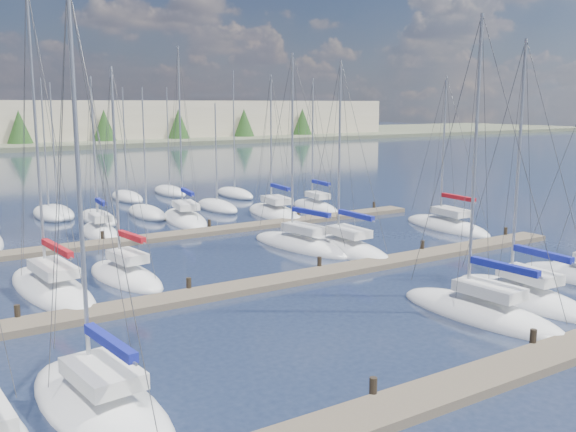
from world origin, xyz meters
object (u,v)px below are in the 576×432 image
sailboat_r (316,207)px  sailboat_d (480,313)px  sailboat_m (447,226)px  sailboat_k (300,245)px  sailboat_c (100,405)px  sailboat_o (100,232)px  sailboat_i (52,289)px  sailboat_q (275,213)px  sailboat_j (126,276)px  sailboat_e (522,297)px  sailboat_l (345,249)px  sailboat_p (185,219)px

sailboat_r → sailboat_d: sailboat_d is taller
sailboat_m → sailboat_k: bearing=-177.6°
sailboat_c → sailboat_r: bearing=38.8°
sailboat_o → sailboat_k: (9.75, -11.28, -0.01)m
sailboat_i → sailboat_q: size_ratio=1.27×
sailboat_j → sailboat_k: sailboat_k is taller
sailboat_j → sailboat_q: (17.45, 12.83, -0.01)m
sailboat_e → sailboat_k: bearing=103.2°
sailboat_m → sailboat_j: size_ratio=1.01×
sailboat_l → sailboat_q: (3.40, 13.98, -0.01)m
sailboat_c → sailboat_d: size_ratio=0.98×
sailboat_l → sailboat_k: 3.06m
sailboat_i → sailboat_k: 16.17m
sailboat_o → sailboat_e: size_ratio=0.92×
sailboat_c → sailboat_i: 13.89m
sailboat_c → sailboat_l: sailboat_c is taller
sailboat_p → sailboat_q: (7.59, -1.54, -0.01)m
sailboat_p → sailboat_q: 7.75m
sailboat_o → sailboat_k: 14.91m
sailboat_i → sailboat_j: bearing=-0.2°
sailboat_d → sailboat_c: bearing=174.4°
sailboat_k → sailboat_q: size_ratio=1.06×
sailboat_d → sailboat_l: sailboat_d is taller
sailboat_q → sailboat_k: bearing=-107.1°
sailboat_c → sailboat_l: 23.58m
sailboat_c → sailboat_k: 23.55m
sailboat_d → sailboat_j: bearing=123.6°
sailboat_p → sailboat_e: 28.80m
sailboat_d → sailboat_j: 18.37m
sailboat_m → sailboat_k: sailboat_k is taller
sailboat_p → sailboat_i: (-13.77, -14.66, 0.01)m
sailboat_k → sailboat_c: bearing=-147.1°
sailboat_l → sailboat_e: sailboat_e is taller
sailboat_o → sailboat_d: bearing=-68.3°
sailboat_l → sailboat_m: bearing=9.4°
sailboat_r → sailboat_m: size_ratio=1.01×
sailboat_p → sailboat_k: size_ratio=1.10×
sailboat_r → sailboat_c: sailboat_c is taller
sailboat_e → sailboat_d: bearing=-167.7°
sailboat_j → sailboat_m: bearing=-5.8°
sailboat_l → sailboat_q: bearing=76.5°
sailboat_m → sailboat_c: bearing=-149.5°
sailboat_m → sailboat_l: sailboat_l is taller
sailboat_j → sailboat_d: bearing=-59.7°
sailboat_c → sailboat_m: (30.93, 14.74, -0.00)m
sailboat_d → sailboat_k: size_ratio=1.04×
sailboat_r → sailboat_i: bearing=-146.7°
sailboat_o → sailboat_l: 17.97m
sailboat_j → sailboat_i: size_ratio=0.76×
sailboat_j → sailboat_i: (-3.92, -0.30, 0.00)m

